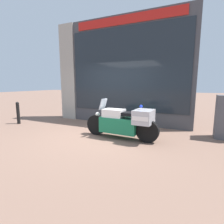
# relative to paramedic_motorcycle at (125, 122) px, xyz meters

# --- Properties ---
(ground_plane) EXTENTS (60.00, 60.00, 0.00)m
(ground_plane) POSITION_rel_paramedic_motorcycle_xyz_m (-0.99, -0.06, -0.52)
(ground_plane) COLOR #7A5B4C
(shop_building) EXTENTS (5.64, 0.55, 4.15)m
(shop_building) POSITION_rel_paramedic_motorcycle_xyz_m (-1.34, 1.94, 1.56)
(shop_building) COLOR #424247
(shop_building) RESTS_ON ground
(window_display) EXTENTS (4.44, 0.30, 1.88)m
(window_display) POSITION_rel_paramedic_motorcycle_xyz_m (-0.69, 1.97, -0.07)
(window_display) COLOR slate
(window_display) RESTS_ON ground
(paramedic_motorcycle) EXTENTS (2.29, 0.66, 1.16)m
(paramedic_motorcycle) POSITION_rel_paramedic_motorcycle_xyz_m (0.00, 0.00, 0.00)
(paramedic_motorcycle) COLOR black
(paramedic_motorcycle) RESTS_ON ground
(street_bollard) EXTENTS (0.13, 0.13, 0.89)m
(street_bollard) POSITION_rel_paramedic_motorcycle_xyz_m (-4.59, -0.00, -0.06)
(street_bollard) COLOR black
(street_bollard) RESTS_ON ground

